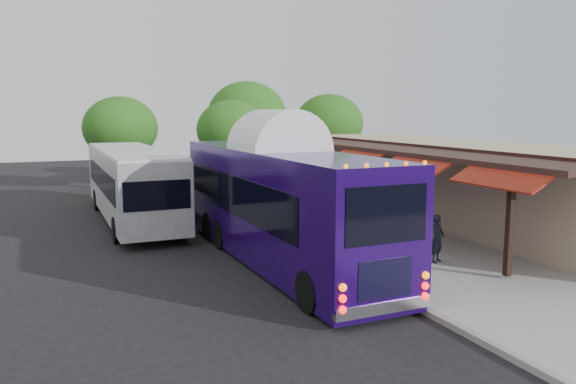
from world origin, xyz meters
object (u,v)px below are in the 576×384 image
ped_a (437,238)px  ped_b (340,200)px  ped_c (333,198)px  sign_board (340,216)px  coach_bus (279,198)px  city_bus (132,182)px  ped_d (334,201)px

ped_a → ped_b: size_ratio=0.84×
ped_c → sign_board: bearing=31.6°
coach_bus → ped_b: coach_bus is taller
city_bus → sign_board: city_bus is taller
city_bus → ped_b: bearing=-28.8°
ped_c → ped_a: bearing=51.4°
ped_d → sign_board: ped_d is taller
ped_b → ped_c: (0.00, 0.70, 0.02)m
ped_b → ped_c: bearing=-100.5°
city_bus → ped_b: (8.32, -4.45, -0.74)m
city_bus → sign_board: bearing=-44.2°
coach_bus → ped_a: 5.29m
coach_bus → ped_a: size_ratio=8.11×
ped_b → ped_c: 0.70m
ped_c → ped_d: (0.00, -0.12, -0.12)m
coach_bus → ped_a: coach_bus is taller
ped_b → ped_d: 0.58m
ped_b → sign_board: (-1.24, -2.29, -0.22)m
city_bus → ped_a: size_ratio=7.88×
ped_c → ped_d: 0.17m
city_bus → sign_board: size_ratio=11.79×
ped_c → ped_d: ped_c is taller
coach_bus → ped_d: size_ratio=7.64×
ped_a → ped_c: (0.38, 7.94, 0.17)m
city_bus → ped_d: 9.22m
city_bus → ped_a: 14.17m
ped_d → city_bus: bearing=-24.3°
city_bus → ped_b: city_bus is taller
ped_c → sign_board: (-1.24, -2.99, -0.24)m
city_bus → sign_board: 9.82m
coach_bus → sign_board: 4.53m
ped_d → ped_b: bearing=90.6°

